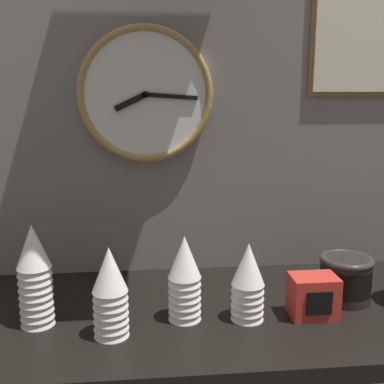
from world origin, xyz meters
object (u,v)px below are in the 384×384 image
bowl_stack_right (345,277)px  napkin_dispenser (313,296)px  cup_stack_left (35,276)px  cup_stack_center (185,278)px  cup_stack_center_right (248,282)px  wall_clock (145,95)px  cup_stack_center_left (110,292)px

bowl_stack_right → napkin_dispenser: size_ratio=1.23×
bowl_stack_right → cup_stack_left: bearing=-175.6°
cup_stack_center → bowl_stack_right: bearing=8.9°
napkin_dispenser → cup_stack_left: bearing=178.0°
cup_stack_center_right → bowl_stack_right: cup_stack_center_right is taller
cup_stack_center → wall_clock: 0.50m
cup_stack_left → wall_clock: (0.25, 0.29, 0.38)m
bowl_stack_right → wall_clock: 0.68m
cup_stack_center → cup_stack_center_right: cup_stack_center is taller
napkin_dispenser → wall_clock: bearing=140.2°
cup_stack_left → napkin_dispenser: size_ratio=2.18×
cup_stack_left → bowl_stack_right: cup_stack_left is taller
cup_stack_left → bowl_stack_right: (0.72, 0.06, -0.05)m
wall_clock → cup_stack_center: bearing=-75.4°
cup_stack_center_left → bowl_stack_right: 0.57m
cup_stack_center_left → cup_stack_left: (-0.16, 0.07, 0.02)m
cup_stack_center_right → wall_clock: wall_clock is taller
cup_stack_center_left → napkin_dispenser: size_ratio=1.86×
wall_clock → napkin_dispenser: 0.65m
bowl_stack_right → napkin_dispenser: bowl_stack_right is taller
cup_stack_center_right → cup_stack_center: bearing=174.0°
cup_stack_center_right → wall_clock: 0.55m
cup_stack_center_left → cup_stack_center: bearing=20.4°
wall_clock → cup_stack_center_left: bearing=-103.3°
cup_stack_center_right → napkin_dispenser: cup_stack_center_right is taller
bowl_stack_right → wall_clock: wall_clock is taller
cup_stack_center → wall_clock: (-0.08, 0.29, 0.40)m
wall_clock → napkin_dispenser: bearing=-39.8°
cup_stack_center_left → cup_stack_center_right: bearing=8.5°
cup_stack_center_right → cup_stack_left: bearing=177.3°
cup_stack_center → cup_stack_center_right: bearing=-6.0°
cup_stack_center → napkin_dispenser: (0.29, -0.01, -0.05)m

